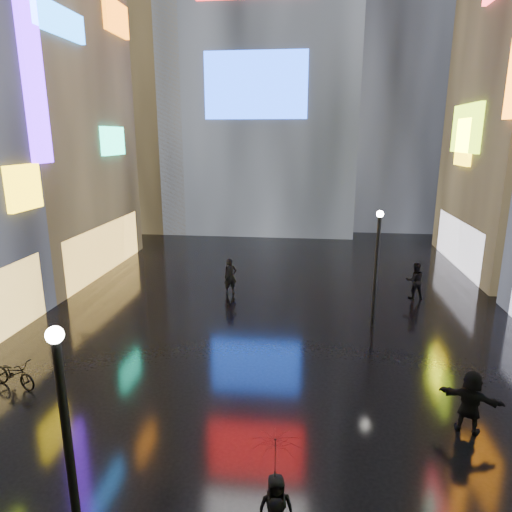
# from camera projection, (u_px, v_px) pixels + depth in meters

# --- Properties ---
(ground) EXTENTS (140.00, 140.00, 0.00)m
(ground) POSITION_uv_depth(u_px,v_px,m) (276.00, 315.00, 21.56)
(ground) COLOR black
(ground) RESTS_ON ground
(building_left_far) EXTENTS (10.28, 12.00, 22.00)m
(building_left_far) POSITION_uv_depth(u_px,v_px,m) (11.00, 87.00, 26.35)
(building_left_far) COLOR black
(building_left_far) RESTS_ON ground
(tower_flank_right) EXTENTS (12.00, 12.00, 34.00)m
(tower_flank_right) POSITION_uv_depth(u_px,v_px,m) (399.00, 35.00, 41.15)
(tower_flank_right) COLOR black
(tower_flank_right) RESTS_ON ground
(tower_flank_left) EXTENTS (10.00, 10.00, 26.00)m
(tower_flank_left) POSITION_uv_depth(u_px,v_px,m) (141.00, 81.00, 40.97)
(tower_flank_left) COLOR black
(tower_flank_left) RESTS_ON ground
(lamp_near) EXTENTS (0.30, 0.30, 5.20)m
(lamp_near) POSITION_uv_depth(u_px,v_px,m) (68.00, 445.00, 8.02)
(lamp_near) COLOR black
(lamp_near) RESTS_ON ground
(lamp_far) EXTENTS (0.30, 0.30, 5.20)m
(lamp_far) POSITION_uv_depth(u_px,v_px,m) (377.00, 262.00, 19.63)
(lamp_far) COLOR black
(lamp_far) RESTS_ON ground
(pedestrian_4) EXTENTS (0.84, 0.64, 1.54)m
(pedestrian_4) POSITION_uv_depth(u_px,v_px,m) (276.00, 508.00, 9.41)
(pedestrian_4) COLOR black
(pedestrian_4) RESTS_ON ground
(pedestrian_5) EXTENTS (1.82, 1.18, 1.87)m
(pedestrian_5) POSITION_uv_depth(u_px,v_px,m) (470.00, 402.00, 12.89)
(pedestrian_5) COLOR black
(pedestrian_5) RESTS_ON ground
(pedestrian_6) EXTENTS (0.84, 0.74, 1.92)m
(pedestrian_6) POSITION_uv_depth(u_px,v_px,m) (230.00, 276.00, 24.30)
(pedestrian_6) COLOR black
(pedestrian_6) RESTS_ON ground
(pedestrian_7) EXTENTS (0.98, 0.78, 1.92)m
(pedestrian_7) POSITION_uv_depth(u_px,v_px,m) (415.00, 281.00, 23.61)
(pedestrian_7) COLOR black
(pedestrian_7) RESTS_ON ground
(umbrella_2) EXTENTS (1.44, 1.43, 0.95)m
(umbrella_2) POSITION_uv_depth(u_px,v_px,m) (276.00, 457.00, 9.10)
(umbrella_2) COLOR black
(umbrella_2) RESTS_ON pedestrian_4
(bicycle) EXTENTS (1.99, 1.19, 0.99)m
(bicycle) POSITION_uv_depth(u_px,v_px,m) (14.00, 373.00, 15.31)
(bicycle) COLOR black
(bicycle) RESTS_ON ground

